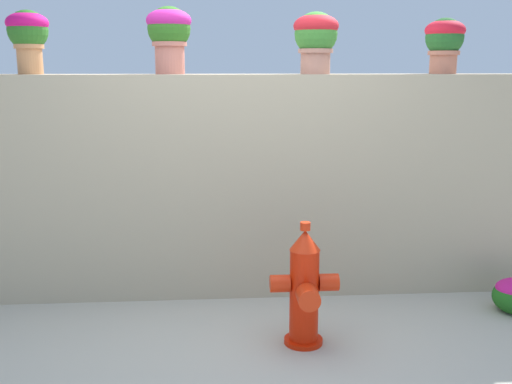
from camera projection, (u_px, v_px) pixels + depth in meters
name	position (u px, v px, depth m)	size (l,w,h in m)	color
ground_plane	(248.00, 347.00, 3.78)	(24.00, 24.00, 0.00)	#A6A091
stone_wall	(240.00, 186.00, 4.59)	(5.73, 0.38, 1.67)	tan
potted_plant_1	(28.00, 33.00, 4.25)	(0.29, 0.29, 0.45)	#BB7B4C
potted_plant_2	(169.00, 32.00, 4.34)	(0.33, 0.33, 0.48)	#B66859
potted_plant_3	(316.00, 36.00, 4.36)	(0.33, 0.33, 0.44)	#AC725F
potted_plant_4	(445.00, 39.00, 4.49)	(0.30, 0.30, 0.41)	#B26951
fire_hydrant	(304.00, 290.00, 3.75)	(0.43, 0.35, 0.79)	red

